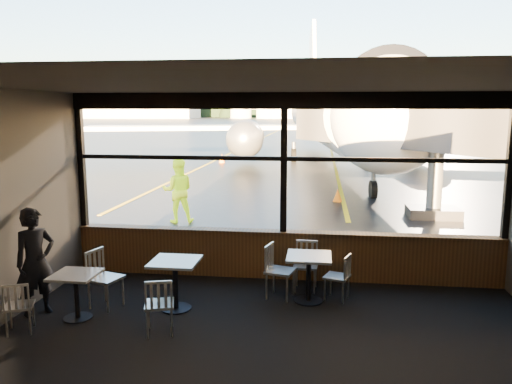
% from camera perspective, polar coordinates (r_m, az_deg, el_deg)
% --- Properties ---
extents(ground_plane, '(520.00, 520.00, 0.00)m').
position_cam_1_polar(ground_plane, '(129.19, 7.17, 7.87)').
color(ground_plane, black).
rests_on(ground_plane, ground).
extents(carpet_floor, '(8.00, 6.00, 0.01)m').
position_cam_1_polar(carpet_floor, '(6.95, 1.12, -17.84)').
color(carpet_floor, black).
rests_on(carpet_floor, ground).
extents(ceiling, '(8.00, 6.00, 0.04)m').
position_cam_1_polar(ceiling, '(6.19, 1.23, 12.27)').
color(ceiling, '#38332D').
rests_on(ceiling, ground).
extents(wall_back, '(8.00, 0.04, 3.50)m').
position_cam_1_polar(wall_back, '(3.52, -4.33, -14.74)').
color(wall_back, '#4E483F').
rests_on(wall_back, ground).
extents(window_sill, '(8.00, 0.28, 0.90)m').
position_cam_1_polar(window_sill, '(9.57, 3.11, -7.27)').
color(window_sill, '#57351A').
rests_on(window_sill, ground).
extents(window_header, '(8.00, 0.18, 0.30)m').
position_cam_1_polar(window_header, '(9.17, 3.28, 10.37)').
color(window_header, black).
rests_on(window_header, ground).
extents(mullion_left, '(0.12, 0.12, 2.60)m').
position_cam_1_polar(mullion_left, '(10.29, -19.33, 3.33)').
color(mullion_left, black).
rests_on(mullion_left, ground).
extents(mullion_centre, '(0.12, 0.12, 2.60)m').
position_cam_1_polar(mullion_centre, '(9.22, 3.21, 3.21)').
color(mullion_centre, black).
rests_on(mullion_centre, ground).
extents(mullion_right, '(0.12, 0.12, 2.60)m').
position_cam_1_polar(mullion_right, '(9.77, 27.02, 2.54)').
color(mullion_right, black).
rests_on(mullion_right, ground).
extents(window_transom, '(8.00, 0.10, 0.08)m').
position_cam_1_polar(window_transom, '(9.21, 3.22, 3.83)').
color(window_transom, black).
rests_on(window_transom, ground).
extents(airliner, '(33.55, 38.91, 11.01)m').
position_cam_1_polar(airliner, '(30.56, 8.98, 13.60)').
color(airliner, white).
rests_on(airliner, ground_plane).
extents(jet_bridge, '(8.99, 10.99, 4.80)m').
position_cam_1_polar(jet_bridge, '(14.96, 18.80, 5.84)').
color(jet_bridge, '#2E2D30').
rests_on(jet_bridge, ground_plane).
extents(cafe_table_near, '(0.73, 0.73, 0.81)m').
position_cam_1_polar(cafe_table_near, '(8.49, 6.03, -9.83)').
color(cafe_table_near, '#ACA69E').
rests_on(cafe_table_near, carpet_floor).
extents(cafe_table_mid, '(0.75, 0.75, 0.82)m').
position_cam_1_polar(cafe_table_mid, '(8.23, -9.18, -10.46)').
color(cafe_table_mid, '#A6A199').
rests_on(cafe_table_mid, carpet_floor).
extents(cafe_table_left, '(0.66, 0.66, 0.73)m').
position_cam_1_polar(cafe_table_left, '(8.28, -19.81, -11.15)').
color(cafe_table_left, gray).
rests_on(cafe_table_left, carpet_floor).
extents(chair_near_e, '(0.56, 0.56, 0.81)m').
position_cam_1_polar(chair_near_e, '(8.62, 9.24, -9.58)').
color(chair_near_e, '#BCB6AA').
rests_on(chair_near_e, carpet_floor).
extents(chair_near_w, '(0.62, 0.62, 0.94)m').
position_cam_1_polar(chair_near_w, '(8.60, 2.79, -9.06)').
color(chair_near_w, beige).
rests_on(chair_near_w, carpet_floor).
extents(chair_near_n, '(0.51, 0.51, 0.88)m').
position_cam_1_polar(chair_near_n, '(8.99, 5.69, -8.46)').
color(chair_near_n, beige).
rests_on(chair_near_n, carpet_floor).
extents(chair_mid_s, '(0.58, 0.58, 0.86)m').
position_cam_1_polar(chair_mid_s, '(7.45, -10.97, -12.54)').
color(chair_mid_s, '#B9B5A7').
rests_on(chair_mid_s, carpet_floor).
extents(chair_mid_w, '(0.65, 0.65, 0.96)m').
position_cam_1_polar(chair_mid_w, '(8.55, -16.80, -9.50)').
color(chair_mid_w, beige).
rests_on(chair_mid_w, carpet_floor).
extents(chair_left_s, '(0.57, 0.57, 0.79)m').
position_cam_1_polar(chair_left_s, '(8.10, -25.44, -11.72)').
color(chair_left_s, '#AFA99E').
rests_on(chair_left_s, carpet_floor).
extents(passenger, '(0.70, 0.74, 1.71)m').
position_cam_1_polar(passenger, '(8.55, -23.90, -7.31)').
color(passenger, black).
rests_on(passenger, carpet_floor).
extents(ground_crew, '(1.04, 0.90, 1.83)m').
position_cam_1_polar(ground_crew, '(14.39, -8.92, 0.16)').
color(ground_crew, '#BFF219').
rests_on(ground_crew, ground_plane).
extents(cone_nose, '(0.33, 0.33, 0.46)m').
position_cam_1_polar(cone_nose, '(17.75, 9.32, -0.35)').
color(cone_nose, '#FF4208').
rests_on(cone_nose, ground_plane).
extents(cone_wing, '(0.39, 0.39, 0.54)m').
position_cam_1_polar(cone_wing, '(30.57, -3.93, 3.87)').
color(cone_wing, '#FF4D08').
rests_on(cone_wing, ground_plane).
extents(hangar_left, '(45.00, 18.00, 11.00)m').
position_cam_1_polar(hangar_left, '(201.93, -13.29, 9.77)').
color(hangar_left, silver).
rests_on(hangar_left, ground_plane).
extents(hangar_mid, '(38.00, 15.00, 10.00)m').
position_cam_1_polar(hangar_mid, '(194.15, 7.31, 9.82)').
color(hangar_mid, silver).
rests_on(hangar_mid, ground_plane).
extents(hangar_right, '(50.00, 20.00, 12.00)m').
position_cam_1_polar(hangar_right, '(196.34, 25.34, 9.29)').
color(hangar_right, silver).
rests_on(hangar_right, ground_plane).
extents(fuel_tank_a, '(8.00, 8.00, 6.00)m').
position_cam_1_polar(fuel_tank_a, '(193.59, -1.74, 9.30)').
color(fuel_tank_a, silver).
rests_on(fuel_tank_a, ground_plane).
extents(fuel_tank_b, '(8.00, 8.00, 6.00)m').
position_cam_1_polar(fuel_tank_b, '(192.26, 1.24, 9.30)').
color(fuel_tank_b, silver).
rests_on(fuel_tank_b, ground_plane).
extents(fuel_tank_c, '(8.00, 8.00, 6.00)m').
position_cam_1_polar(fuel_tank_c, '(191.44, 4.26, 9.28)').
color(fuel_tank_c, silver).
rests_on(fuel_tank_c, ground_plane).
extents(treeline, '(360.00, 3.00, 12.00)m').
position_cam_1_polar(treeline, '(219.16, 7.33, 10.02)').
color(treeline, black).
rests_on(treeline, ground_plane).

